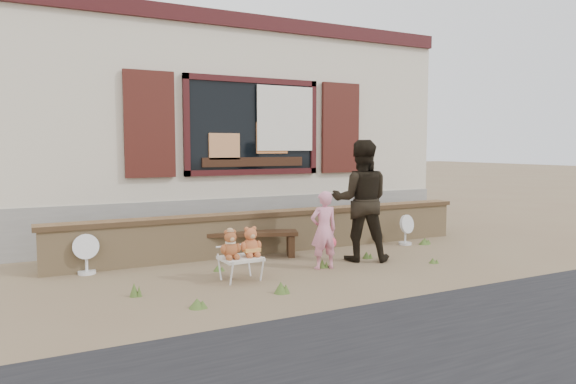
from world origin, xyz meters
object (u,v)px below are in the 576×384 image
teddy_bear_right (250,241)px  teddy_bear_left (230,244)px  bench (246,239)px  adult (361,200)px  folding_chair (241,259)px  child (324,230)px

teddy_bear_right → teddy_bear_left: bearing=180.0°
bench → adult: size_ratio=0.88×
bench → folding_chair: 1.36m
teddy_bear_left → teddy_bear_right: bearing=-0.0°
teddy_bear_left → bench: bearing=56.6°
child → adult: size_ratio=0.60×
folding_chair → teddy_bear_right: teddy_bear_right is taller
folding_chair → teddy_bear_right: size_ratio=1.32×
folding_chair → child: child is taller
teddy_bear_left → adult: 2.24m
bench → teddy_bear_right: (-0.44, -1.23, 0.20)m
teddy_bear_right → folding_chair: bearing=180.0°
child → folding_chair: bearing=8.0°
child → adult: adult is taller
bench → folding_chair: size_ratio=3.07×
folding_chair → adult: size_ratio=0.29×
teddy_bear_right → child: (1.12, 0.06, 0.05)m
bench → child: child is taller
adult → child: bearing=46.3°
adult → folding_chair: bearing=38.3°
teddy_bear_right → child: 1.13m
folding_chair → child: size_ratio=0.47×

